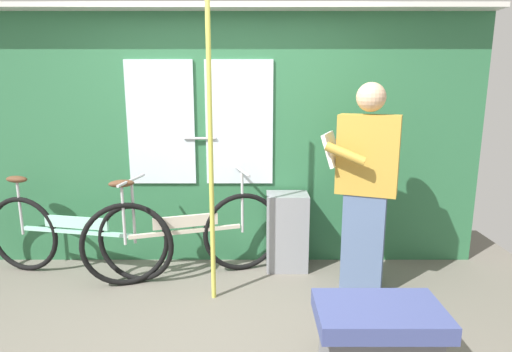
{
  "coord_description": "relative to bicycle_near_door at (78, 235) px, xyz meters",
  "views": [
    {
      "loc": [
        0.3,
        -2.49,
        1.64
      ],
      "look_at": [
        0.29,
        0.96,
        0.9
      ],
      "focal_mm": 29.97,
      "sensor_mm": 36.0,
      "label": 1
    }
  ],
  "objects": [
    {
      "name": "bicycle_near_door",
      "position": [
        0.0,
        0.0,
        0.0
      ],
      "size": [
        1.74,
        0.52,
        0.9
      ],
      "rotation": [
        0.0,
        0.0,
        -0.2
      ],
      "color": "black",
      "rests_on": "ground_plane"
    },
    {
      "name": "handrail_pole",
      "position": [
        1.22,
        -0.4,
        0.76
      ],
      "size": [
        0.04,
        0.04,
        2.26
      ],
      "primitive_type": "cylinder",
      "color": "#C6C14C",
      "rests_on": "ground_plane"
    },
    {
      "name": "trash_bin_by_wall",
      "position": [
        1.83,
        0.16,
        -0.02
      ],
      "size": [
        0.37,
        0.28,
        0.7
      ],
      "primitive_type": "cube",
      "color": "gray",
      "rests_on": "ground_plane"
    },
    {
      "name": "bicycle_leaning_behind",
      "position": [
        0.95,
        -0.03,
        0.01
      ],
      "size": [
        1.65,
        0.64,
        0.92
      ],
      "rotation": [
        0.0,
        0.0,
        0.31
      ],
      "color": "black",
      "rests_on": "ground_plane"
    },
    {
      "name": "passenger_reading_newspaper",
      "position": [
        2.4,
        -0.27,
        0.51
      ],
      "size": [
        0.62,
        0.56,
        1.66
      ],
      "rotation": [
        0.0,
        0.0,
        2.78
      ],
      "color": "slate",
      "rests_on": "ground_plane"
    },
    {
      "name": "train_door_wall",
      "position": [
        1.25,
        0.37,
        0.83
      ],
      "size": [
        4.68,
        0.28,
        2.3
      ],
      "color": "#2D6B42",
      "rests_on": "ground_plane"
    },
    {
      "name": "bench_seat_corner",
      "position": [
        2.23,
        -1.35,
        -0.13
      ],
      "size": [
        0.7,
        0.44,
        0.45
      ],
      "color": "#3D477F",
      "rests_on": "ground_plane"
    },
    {
      "name": "ground_plane",
      "position": [
        1.25,
        -1.0,
        -0.39
      ],
      "size": [
        5.68,
        4.36,
        0.04
      ],
      "primitive_type": "cube",
      "color": "#666056"
    }
  ]
}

